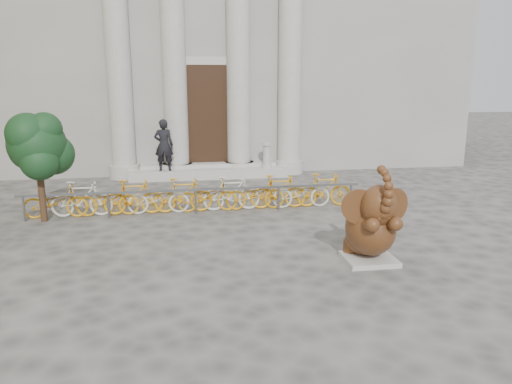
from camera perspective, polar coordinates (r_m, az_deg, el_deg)
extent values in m
plane|color=#474442|center=(10.27, -1.39, -8.54)|extent=(80.00, 80.00, 0.00)
cube|color=gray|center=(24.59, -6.65, 18.20)|extent=(22.00, 10.00, 12.00)
cube|color=black|center=(19.48, -5.58, 8.67)|extent=(2.40, 0.16, 4.00)
cylinder|color=#A8A59E|center=(19.35, -15.43, 13.29)|extent=(0.90, 0.90, 8.00)
cylinder|color=#A8A59E|center=(19.26, -9.33, 13.58)|extent=(0.90, 0.90, 8.00)
cylinder|color=#A8A59E|center=(19.42, -2.03, 13.73)|extent=(0.90, 0.90, 8.00)
cylinder|color=#A8A59E|center=(19.78, 3.89, 13.70)|extent=(0.90, 0.90, 8.00)
cube|color=#A8A59E|center=(19.24, -5.33, 2.25)|extent=(6.00, 1.20, 0.36)
cube|color=#A8A59E|center=(10.79, 12.78, -7.49)|extent=(1.06, 0.96, 0.11)
ellipsoid|color=black|center=(10.87, 12.44, -5.26)|extent=(0.89, 0.85, 0.67)
ellipsoid|color=black|center=(10.60, 12.92, -4.10)|extent=(1.02, 1.27, 1.09)
cylinder|color=black|center=(10.95, 10.75, -6.02)|extent=(0.32, 0.32, 0.27)
cylinder|color=black|center=(11.15, 13.51, -5.82)|extent=(0.32, 0.32, 0.27)
cylinder|color=black|center=(10.08, 12.63, -3.72)|extent=(0.26, 0.63, 0.42)
cylinder|color=black|center=(10.26, 15.04, -3.57)|extent=(0.26, 0.63, 0.42)
ellipsoid|color=black|center=(10.10, 13.87, -1.53)|extent=(0.72, 0.68, 0.84)
cylinder|color=black|center=(10.10, 11.71, -1.67)|extent=(0.69, 0.28, 0.71)
cylinder|color=black|center=(10.37, 15.42, -1.49)|extent=(0.70, 0.26, 0.71)
cone|color=beige|center=(9.91, 13.61, -2.80)|extent=(0.13, 0.25, 0.11)
cone|color=beige|center=(10.01, 14.94, -2.72)|extent=(0.14, 0.25, 0.11)
cube|color=slate|center=(13.98, -6.93, 0.25)|extent=(9.48, 0.06, 0.06)
cylinder|color=slate|center=(14.61, -24.99, -1.76)|extent=(0.06, 0.06, 0.70)
cylinder|color=slate|center=(14.17, -16.51, -1.49)|extent=(0.06, 0.06, 0.70)
cylinder|color=slate|center=(14.06, -6.89, -1.14)|extent=(0.06, 0.06, 0.70)
cylinder|color=slate|center=(14.35, 2.60, -0.76)|extent=(0.06, 0.06, 0.70)
cylinder|color=slate|center=(14.95, 10.77, -0.42)|extent=(0.06, 0.06, 0.70)
imported|color=orange|center=(14.62, -21.98, -0.85)|extent=(1.70, 0.50, 1.00)
imported|color=beige|center=(14.49, -19.32, -0.76)|extent=(1.66, 0.47, 1.00)
imported|color=orange|center=(14.38, -16.61, -0.66)|extent=(1.70, 0.50, 1.00)
imported|color=orange|center=(14.31, -13.87, -0.57)|extent=(1.66, 0.47, 1.00)
imported|color=beige|center=(14.27, -11.11, -0.46)|extent=(1.70, 0.50, 1.00)
imported|color=orange|center=(14.26, -8.34, -0.36)|extent=(1.66, 0.47, 1.00)
imported|color=orange|center=(14.29, -5.57, -0.26)|extent=(1.70, 0.50, 1.00)
imported|color=beige|center=(14.35, -2.82, -0.15)|extent=(1.66, 0.47, 1.00)
imported|color=orange|center=(14.44, -0.10, -0.05)|extent=(1.70, 0.50, 1.00)
imported|color=orange|center=(14.56, 2.58, 0.05)|extent=(1.66, 0.47, 1.00)
imported|color=beige|center=(14.72, 5.21, 0.15)|extent=(1.70, 0.50, 1.00)
imported|color=orange|center=(14.91, 7.77, 0.25)|extent=(1.66, 0.47, 1.00)
cylinder|color=#332114|center=(14.32, -23.32, 0.32)|extent=(0.18, 0.18, 1.77)
sphere|color=black|center=(14.12, -23.75, 4.99)|extent=(1.47, 1.47, 1.47)
sphere|color=black|center=(14.27, -22.12, 4.01)|extent=(1.08, 1.08, 1.08)
sphere|color=black|center=(14.46, -24.58, 4.29)|extent=(0.98, 0.98, 0.98)
sphere|color=black|center=(13.87, -23.50, 3.24)|extent=(0.98, 0.98, 0.98)
sphere|color=black|center=(13.94, -24.64, 6.04)|extent=(1.08, 1.08, 1.08)
sphere|color=black|center=(13.93, -23.01, 6.59)|extent=(0.88, 0.88, 0.88)
imported|color=black|center=(18.69, -10.49, 5.30)|extent=(0.75, 0.54, 1.91)
cylinder|color=#A8A59E|center=(19.18, 1.22, 3.00)|extent=(0.39, 0.39, 0.12)
cylinder|color=#A8A59E|center=(19.12, 1.23, 4.12)|extent=(0.27, 0.27, 0.88)
cylinder|color=#A8A59E|center=(19.05, 1.23, 5.52)|extent=(0.39, 0.39, 0.10)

